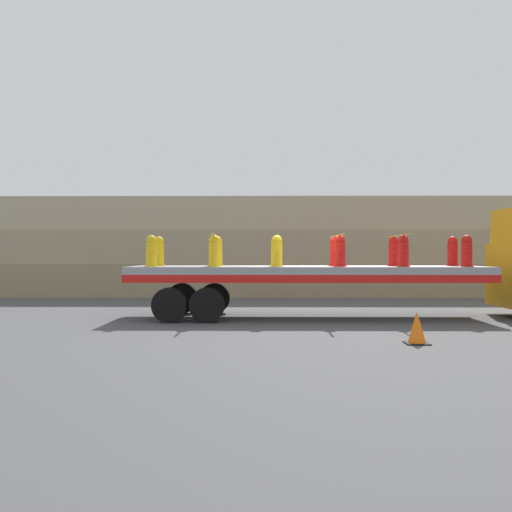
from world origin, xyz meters
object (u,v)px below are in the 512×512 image
fire_hydrant_yellow_far_2 (276,252)px  fire_hydrant_red_near_3 (340,251)px  fire_hydrant_yellow_near_1 (214,251)px  fire_hydrant_red_far_5 (453,252)px  fire_hydrant_yellow_near_2 (277,251)px  flatbed_trailer (288,275)px  traffic_cone (417,328)px  fire_hydrant_yellow_far_1 (217,252)px  fire_hydrant_red_far_4 (394,252)px  fire_hydrant_red_near_4 (403,251)px  fire_hydrant_red_near_5 (467,251)px  fire_hydrant_yellow_near_0 (151,251)px  fire_hydrant_yellow_far_0 (159,252)px  fire_hydrant_red_far_3 (335,252)px

fire_hydrant_yellow_far_2 → fire_hydrant_red_near_3: size_ratio=1.00×
fire_hydrant_yellow_near_1 → fire_hydrant_red_far_5: same height
fire_hydrant_yellow_near_2 → fire_hydrant_red_near_3: (1.64, 0.00, 0.00)m
fire_hydrant_yellow_near_1 → fire_hydrant_yellow_near_2: 1.64m
fire_hydrant_yellow_far_2 → fire_hydrant_red_near_3: bearing=-33.7°
flatbed_trailer → traffic_cone: flatbed_trailer is taller
fire_hydrant_yellow_far_1 → fire_hydrant_red_far_4: (4.91, 0.00, 0.00)m
fire_hydrant_yellow_near_1 → fire_hydrant_red_near_4: (4.91, 0.00, 0.00)m
fire_hydrant_red_near_3 → traffic_cone: (0.93, -3.92, -1.49)m
fire_hydrant_red_near_5 → fire_hydrant_yellow_near_2: bearing=180.0°
flatbed_trailer → fire_hydrant_yellow_near_2: bearing=-120.4°
fire_hydrant_yellow_near_0 → fire_hydrant_red_far_5: same height
fire_hydrant_yellow_near_0 → fire_hydrant_red_far_5: size_ratio=1.00×
fire_hydrant_yellow_near_1 → fire_hydrant_red_near_3: same height
fire_hydrant_yellow_far_0 → fire_hydrant_red_far_5: size_ratio=1.00×
flatbed_trailer → traffic_cone: 5.07m
fire_hydrant_yellow_far_2 → fire_hydrant_red_near_5: size_ratio=1.00×
fire_hydrant_yellow_near_2 → fire_hydrant_red_far_5: (4.91, 1.09, 0.00)m
fire_hydrant_yellow_far_0 → fire_hydrant_red_near_3: bearing=-12.5°
fire_hydrant_red_far_3 → fire_hydrant_red_near_4: 1.97m
fire_hydrant_red_near_4 → fire_hydrant_red_far_4: same height
fire_hydrant_yellow_near_2 → fire_hydrant_red_far_4: size_ratio=1.00×
fire_hydrant_red_near_5 → traffic_cone: fire_hydrant_red_near_5 is taller
fire_hydrant_yellow_near_2 → traffic_cone: (2.57, -3.92, -1.49)m
fire_hydrant_yellow_far_1 → fire_hydrant_red_far_5: (6.55, 0.00, 0.00)m
fire_hydrant_red_near_3 → traffic_cone: 4.29m
fire_hydrant_yellow_near_2 → fire_hydrant_red_far_4: 3.45m
flatbed_trailer → fire_hydrant_yellow_near_0: fire_hydrant_yellow_near_0 is taller
fire_hydrant_yellow_far_1 → fire_hydrant_yellow_far_2: (1.64, 0.00, 0.00)m
fire_hydrant_red_near_5 → fire_hydrant_yellow_far_1: bearing=170.5°
fire_hydrant_red_far_3 → fire_hydrant_yellow_near_1: bearing=-161.6°
fire_hydrant_yellow_near_0 → fire_hydrant_yellow_far_0: size_ratio=1.00×
fire_hydrant_red_near_3 → traffic_cone: size_ratio=1.33×
fire_hydrant_yellow_near_0 → fire_hydrant_yellow_near_1: 1.64m
flatbed_trailer → fire_hydrant_red_far_5: (4.59, 0.55, 0.64)m
fire_hydrant_yellow_far_0 → flatbed_trailer: bearing=-8.6°
fire_hydrant_yellow_near_2 → fire_hydrant_red_near_4: 3.28m
fire_hydrant_yellow_near_0 → fire_hydrant_red_near_5: (8.19, 0.00, 0.00)m
fire_hydrant_yellow_near_0 → fire_hydrant_yellow_far_1: size_ratio=1.00×
fire_hydrant_yellow_far_1 → fire_hydrant_red_far_5: size_ratio=1.00×
flatbed_trailer → fire_hydrant_red_far_4: (2.96, 0.55, 0.64)m
fire_hydrant_yellow_near_1 → fire_hydrant_yellow_far_1: 1.09m
fire_hydrant_yellow_near_0 → fire_hydrant_red_near_4: bearing=0.0°
flatbed_trailer → fire_hydrant_red_far_3: size_ratio=11.43×
flatbed_trailer → fire_hydrant_yellow_far_1: size_ratio=11.43×
fire_hydrant_yellow_far_1 → traffic_cone: (4.21, -5.01, -1.49)m
fire_hydrant_yellow_near_0 → fire_hydrant_red_far_4: same height
fire_hydrant_yellow_near_2 → fire_hydrant_red_far_4: same height
traffic_cone → fire_hydrant_yellow_near_1: bearing=137.0°
fire_hydrant_red_far_3 → traffic_cone: 5.31m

